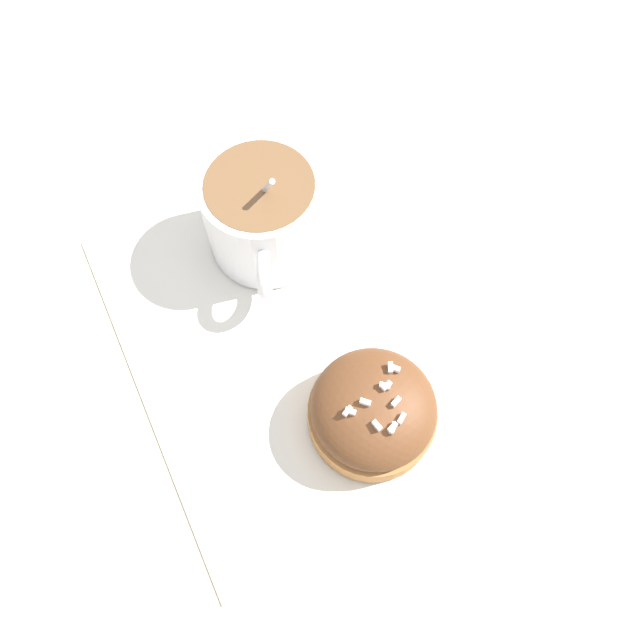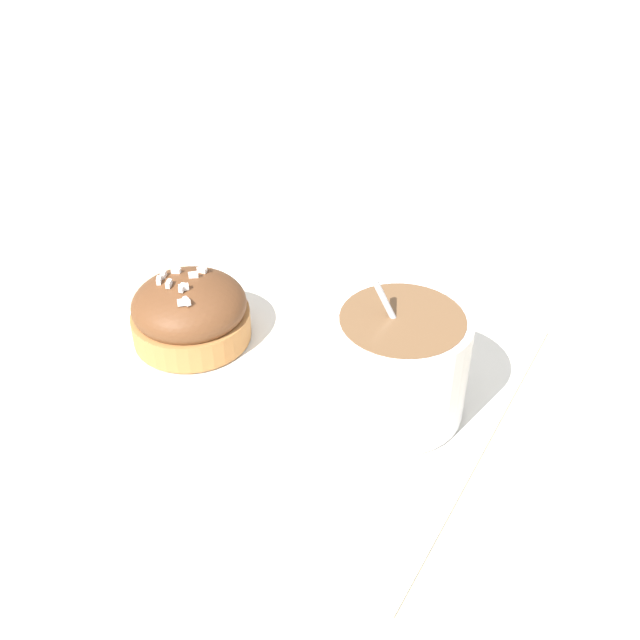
% 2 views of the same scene
% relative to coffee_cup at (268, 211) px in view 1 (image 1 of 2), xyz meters
% --- Properties ---
extents(ground_plane, '(3.00, 3.00, 0.00)m').
position_rel_coffee_cup_xyz_m(ground_plane, '(-0.08, 0.00, -0.04)').
color(ground_plane, '#C6B793').
extents(paper_napkin, '(0.31, 0.29, 0.00)m').
position_rel_coffee_cup_xyz_m(paper_napkin, '(-0.08, 0.00, -0.04)').
color(paper_napkin, white).
rests_on(paper_napkin, ground_plane).
extents(coffee_cup, '(0.11, 0.09, 0.10)m').
position_rel_coffee_cup_xyz_m(coffee_cup, '(0.00, 0.00, 0.00)').
color(coffee_cup, white).
rests_on(coffee_cup, paper_napkin).
extents(frosted_pastry, '(0.09, 0.09, 0.05)m').
position_rel_coffee_cup_xyz_m(frosted_pastry, '(-0.17, 0.00, -0.02)').
color(frosted_pastry, '#B2753D').
rests_on(frosted_pastry, paper_napkin).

